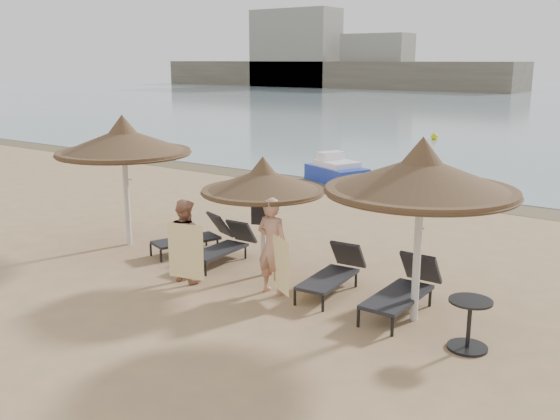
% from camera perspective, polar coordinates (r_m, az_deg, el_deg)
% --- Properties ---
extents(ground, '(160.00, 160.00, 0.00)m').
position_cam_1_polar(ground, '(12.57, -3.53, -6.37)').
color(ground, tan).
rests_on(ground, ground).
extents(wet_sand_strip, '(200.00, 1.60, 0.01)m').
position_cam_1_polar(wet_sand_strip, '(20.47, 13.20, 1.15)').
color(wet_sand_strip, brown).
rests_on(wet_sand_strip, ground).
extents(far_shore, '(150.00, 54.80, 12.00)m').
position_cam_1_polar(far_shore, '(92.90, 15.21, 12.29)').
color(far_shore, '#665E4D').
rests_on(far_shore, ground).
extents(palapa_left, '(3.10, 3.10, 3.08)m').
position_cam_1_polar(palapa_left, '(14.81, -14.13, 6.06)').
color(palapa_left, silver).
rests_on(palapa_left, ground).
extents(palapa_center, '(2.47, 2.47, 2.45)m').
position_cam_1_polar(palapa_center, '(12.30, -1.57, 2.64)').
color(palapa_center, silver).
rests_on(palapa_center, ground).
extents(palapa_right, '(3.13, 3.13, 3.11)m').
position_cam_1_polar(palapa_right, '(10.25, 12.80, 3.07)').
color(palapa_right, silver).
rests_on(palapa_right, ground).
extents(lounger_far_left, '(1.22, 1.95, 0.83)m').
position_cam_1_polar(lounger_far_left, '(14.36, -7.66, -2.35)').
color(lounger_far_left, black).
rests_on(lounger_far_left, ground).
extents(lounger_near_left, '(0.65, 1.82, 0.81)m').
position_cam_1_polar(lounger_near_left, '(13.61, -5.07, -3.22)').
color(lounger_near_left, black).
rests_on(lounger_near_left, ground).
extents(lounger_near_right, '(0.77, 1.91, 0.84)m').
position_cam_1_polar(lounger_near_right, '(11.89, 4.96, -5.66)').
color(lounger_near_right, black).
rests_on(lounger_near_right, ground).
extents(lounger_far_right, '(0.69, 2.04, 0.91)m').
position_cam_1_polar(lounger_far_right, '(11.16, 11.32, -7.02)').
color(lounger_far_right, black).
rests_on(lounger_far_right, ground).
extents(side_table, '(0.65, 0.65, 0.79)m').
position_cam_1_polar(side_table, '(9.98, 16.88, -10.12)').
color(side_table, black).
rests_on(side_table, ground).
extents(person_left, '(0.89, 0.59, 1.92)m').
position_cam_1_polar(person_left, '(12.39, -8.70, -2.15)').
color(person_left, tan).
rests_on(person_left, ground).
extents(person_right, '(1.00, 0.66, 2.15)m').
position_cam_1_polar(person_right, '(11.52, -0.67, -2.60)').
color(person_right, tan).
rests_on(person_right, ground).
extents(towel_left, '(0.75, 0.19, 1.08)m').
position_cam_1_polar(towel_left, '(11.98, -8.62, -3.77)').
color(towel_left, yellow).
rests_on(towel_left, ground).
extents(towel_right, '(0.64, 0.37, 1.01)m').
position_cam_1_polar(towel_right, '(11.25, 0.03, -5.02)').
color(towel_right, yellow).
rests_on(towel_right, ground).
extents(bag_patterned, '(0.28, 0.17, 0.34)m').
position_cam_1_polar(bag_patterned, '(12.62, -1.06, -0.91)').
color(bag_patterned, white).
rests_on(bag_patterned, ground).
extents(bag_dark, '(0.29, 0.18, 0.38)m').
position_cam_1_polar(bag_dark, '(12.31, -2.00, -0.45)').
color(bag_dark, black).
rests_on(bag_dark, ground).
extents(pedal_boat, '(2.57, 2.09, 1.04)m').
position_cam_1_polar(pedal_boat, '(22.53, 5.16, 3.57)').
color(pedal_boat, '#1F38B1').
rests_on(pedal_boat, ground).
extents(buoy_left, '(0.38, 0.38, 0.38)m').
position_cam_1_polar(buoy_left, '(35.26, 13.94, 6.53)').
color(buoy_left, '#D5C60D').
rests_on(buoy_left, ground).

